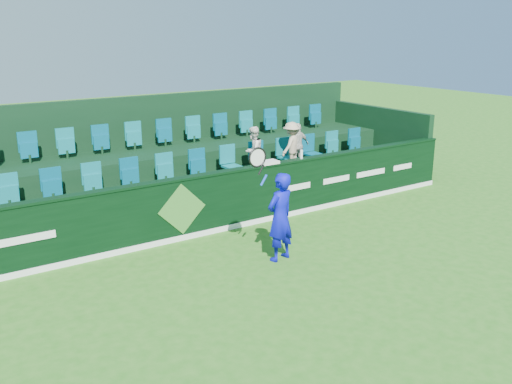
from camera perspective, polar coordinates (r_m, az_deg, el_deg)
ground at (r=9.24m, az=4.00°, el=-12.03°), size 60.00×60.00×0.00m
sponsor_hoarding at (r=12.12m, az=-7.63°, el=-1.69°), size 16.00×0.25×1.35m
stand_tier_front at (r=13.16m, az=-9.76°, el=-1.60°), size 16.00×2.00×0.80m
stand_tier_back at (r=14.78m, az=-12.88°, el=1.20°), size 16.00×1.80×1.30m
stand_rear at (r=15.05m, az=-13.64°, el=3.64°), size 16.00×4.10×2.60m
seat_row_front at (r=13.32m, az=-10.62°, el=1.71°), size 13.50×0.50×0.60m
seat_row_back at (r=14.84m, az=-13.54°, el=4.99°), size 13.50×0.50×0.60m
tennis_player at (r=10.90m, az=2.40°, el=-2.44°), size 1.21×0.54×2.39m
spectator_left at (r=14.14m, az=-0.28°, el=4.12°), size 0.73×0.67×1.22m
spectator_middle at (r=14.96m, az=4.20°, el=4.66°), size 0.69×0.29×1.18m
spectator_right at (r=14.82m, az=3.54°, el=4.66°), size 0.91×0.75×1.23m
towel at (r=13.07m, az=1.27°, el=2.99°), size 0.44×0.29×0.07m
drinks_bottle at (r=13.62m, az=4.56°, el=3.79°), size 0.07×0.07×0.21m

